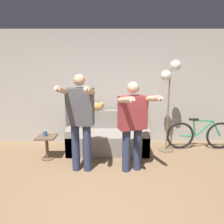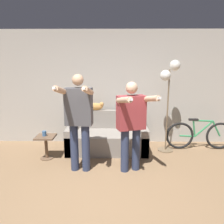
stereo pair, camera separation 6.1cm
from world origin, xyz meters
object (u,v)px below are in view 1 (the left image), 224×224
Objects in this scene: person_right at (132,121)px; floor_lamp at (169,81)px; person_left at (79,117)px; side_table at (46,143)px; cup at (44,134)px; bicycle at (199,135)px; cat at (94,106)px; couch at (107,138)px.

floor_lamp reaches higher than person_right.
side_table is (-0.75, 0.50, -0.66)m from person_left.
cup is 0.07× the size of bicycle.
person_right is 1.47m from cat.
cup is at bearing -159.66° from couch.
couch is 0.77m from cat.
cat reaches higher than side_table.
person_left reaches higher than bicycle.
couch reaches higher than bicycle.
couch is 1.28m from person_left.
person_right is 1.78m from cup.
couch is 3.21× the size of cat.
couch is 1.08× the size of person_right.
couch is at bearing -178.07° from bicycle.
cat is (-0.73, 1.27, -0.00)m from person_right.
person_left reaches higher than person_right.
person_left is 1.29m from cat.
bicycle reaches higher than cup.
couch is 16.95× the size of cup.
cat is 1.72m from floor_lamp.
person_left reaches higher than couch.
couch is 1.29m from side_table.
side_table is 0.19m from cup.
couch is 1.24m from person_right.
floor_lamp is (1.28, -0.03, 1.25)m from couch.
cat is at bearing 132.93° from couch.
floor_lamp reaches higher than bicycle.
couch reaches higher than cup.
floor_lamp is at bearing -1.40° from couch.
couch is 2.04m from bicycle.
floor_lamp is at bearing 9.57° from cup.
cat is (0.16, 1.27, -0.07)m from person_left.
person_right reaches higher than side_table.
person_right is at bearing -65.34° from couch.
person_left reaches higher than cup.
cup is (-0.02, 0.01, 0.19)m from side_table.
bicycle is (1.59, 1.03, -0.59)m from person_right.
cup is 3.30m from bicycle.
cup is at bearing -140.63° from cat.
person_left is at bearing -33.58° from side_table.
person_left reaches higher than side_table.
floor_lamp reaches higher than side_table.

